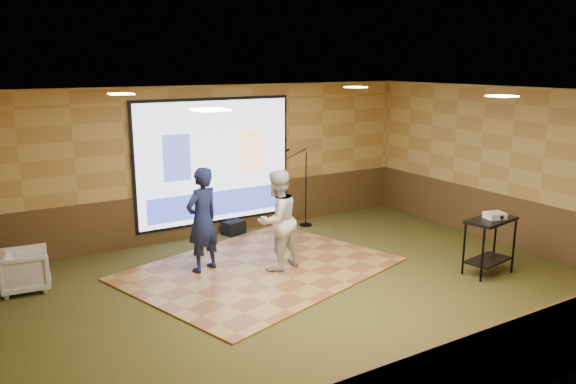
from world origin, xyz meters
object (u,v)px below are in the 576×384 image
projector (495,215)px  duffel_bag (234,228)px  player_left (202,220)px  player_right (277,220)px  av_table (490,236)px  projector_screen (215,163)px  banquet_chair (25,270)px  dance_floor (260,269)px  mic_stand (304,203)px

projector → duffel_bag: 5.06m
player_left → duffel_bag: size_ratio=4.04×
player_right → av_table: bearing=130.2°
player_right → projector_screen: bearing=-105.0°
player_left → banquet_chair: bearing=-35.1°
projector_screen → dance_floor: size_ratio=0.79×
projector_screen → mic_stand: bearing=-13.2°
dance_floor → player_right: player_right is taller
player_left → duffel_bag: player_left is taller
av_table → banquet_chair: (-6.64, 3.22, -0.34)m
av_table → mic_stand: size_ratio=0.55×
dance_floor → player_right: bearing=-31.6°
player_right → duffel_bag: (0.26, 2.22, -0.74)m
projector_screen → mic_stand: size_ratio=1.94×
player_right → banquet_chair: (-3.74, 1.26, -0.55)m
av_table → projector_screen: bearing=123.9°
duffel_bag → banquet_chair: bearing=-166.6°
player_left → duffel_bag: bearing=-149.4°
dance_floor → projector_screen: bearing=84.6°
projector_screen → projector: size_ratio=10.99×
av_table → player_right: bearing=145.9°
player_left → player_right: bearing=132.9°
dance_floor → mic_stand: 2.78m
mic_stand → av_table: bearing=-83.0°
dance_floor → player_left: 1.30m
mic_stand → duffel_bag: (-1.54, 0.24, -0.36)m
av_table → projector: projector is taller
projector_screen → banquet_chair: bearing=-162.9°
player_right → av_table: player_right is taller
mic_stand → dance_floor: bearing=-146.8°
projector_screen → projector: (2.99, -4.38, -0.48)m
player_left → player_right: 1.23m
projector_screen → dance_floor: 2.69m
player_left → av_table: (3.99, -2.52, -0.25)m
banquet_chair → player_right: bearing=-102.8°
projector_screen → duffel_bag: size_ratio=7.65×
projector → duffel_bag: (-2.70, 4.19, -0.86)m
av_table → duffel_bag: av_table is taller
player_right → projector: bearing=130.6°
projector_screen → av_table: bearing=-56.1°
player_left → mic_stand: (2.89, 1.42, -0.41)m
projector_screen → dance_floor: (-0.21, -2.25, -1.46)m
player_left → player_right: player_left is taller
projector_screen → av_table: projector_screen is taller
duffel_bag → mic_stand: bearing=-8.9°
banquet_chair → player_left: bearing=-99.1°
player_right → duffel_bag: 2.35m
player_left → av_table: size_ratio=1.85×
mic_stand → duffel_bag: 1.60m
projector_screen → player_left: bearing=-120.0°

